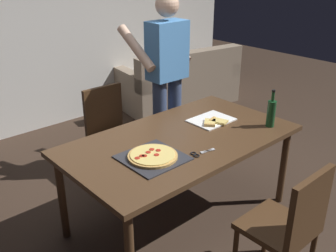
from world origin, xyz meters
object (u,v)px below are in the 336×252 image
object	(u,v)px
person_serving_pizza	(166,73)
pepperoni_pizza_on_tray	(153,156)
chair_near_camera	(290,223)
kitchen_scissors	(200,153)
couch	(180,85)
wine_bottle	(271,113)
dining_table	(181,145)
chair_far_side	(110,127)

from	to	relation	value
person_serving_pizza	pepperoni_pizza_on_tray	world-z (taller)	person_serving_pizza
chair_near_camera	kitchen_scissors	size ratio (longest dim) A/B	4.55
couch	kitchen_scissors	bearing A→B (deg)	-131.05
couch	kitchen_scissors	xyz separation A→B (m)	(-1.98, -2.27, 0.45)
chair_near_camera	wine_bottle	xyz separation A→B (m)	(0.70, 0.66, 0.36)
wine_bottle	kitchen_scissors	size ratio (longest dim) A/B	1.60
person_serving_pizza	wine_bottle	bearing A→B (deg)	-81.56
dining_table	couch	bearing A→B (deg)	46.43
dining_table	person_serving_pizza	xyz separation A→B (m)	(0.54, 0.78, 0.31)
dining_table	chair_near_camera	xyz separation A→B (m)	(-0.00, -1.00, -0.17)
couch	person_serving_pizza	world-z (taller)	person_serving_pizza
chair_near_camera	person_serving_pizza	world-z (taller)	person_serving_pizza
chair_near_camera	chair_far_side	bearing A→B (deg)	90.00
person_serving_pizza	kitchen_scissors	world-z (taller)	person_serving_pizza
dining_table	kitchen_scissors	xyz separation A→B (m)	(-0.09, -0.28, 0.07)
couch	pepperoni_pizza_on_tray	bearing A→B (deg)	-137.23
chair_near_camera	wine_bottle	bearing A→B (deg)	43.45
dining_table	pepperoni_pizza_on_tray	bearing A→B (deg)	-163.61
dining_table	person_serving_pizza	bearing A→B (deg)	55.28
chair_near_camera	kitchen_scissors	xyz separation A→B (m)	(-0.09, 0.71, 0.24)
person_serving_pizza	kitchen_scissors	size ratio (longest dim) A/B	8.84
dining_table	couch	world-z (taller)	couch
pepperoni_pizza_on_tray	dining_table	bearing A→B (deg)	16.39
person_serving_pizza	pepperoni_pizza_on_tray	xyz separation A→B (m)	(-0.92, -0.89, -0.23)
person_serving_pizza	wine_bottle	xyz separation A→B (m)	(0.16, -1.11, -0.13)
chair_far_side	couch	size ratio (longest dim) A/B	0.50
person_serving_pizza	wine_bottle	size ratio (longest dim) A/B	5.54
chair_far_side	kitchen_scissors	xyz separation A→B (m)	(-0.09, -1.28, 0.24)
chair_near_camera	person_serving_pizza	xyz separation A→B (m)	(0.54, 1.77, 0.49)
dining_table	wine_bottle	world-z (taller)	wine_bottle
couch	person_serving_pizza	xyz separation A→B (m)	(-1.35, -1.21, 0.70)
dining_table	couch	distance (m)	2.77
dining_table	kitchen_scissors	bearing A→B (deg)	-107.06
dining_table	chair_far_side	distance (m)	1.01
chair_far_side	dining_table	bearing A→B (deg)	-90.00
chair_near_camera	couch	bearing A→B (deg)	57.64
couch	kitchen_scissors	world-z (taller)	couch
pepperoni_pizza_on_tray	kitchen_scissors	bearing A→B (deg)	-30.60
couch	person_serving_pizza	distance (m)	1.94
wine_bottle	pepperoni_pizza_on_tray	bearing A→B (deg)	168.49
chair_near_camera	chair_far_side	size ratio (longest dim) A/B	1.00
person_serving_pizza	pepperoni_pizza_on_tray	bearing A→B (deg)	-135.92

